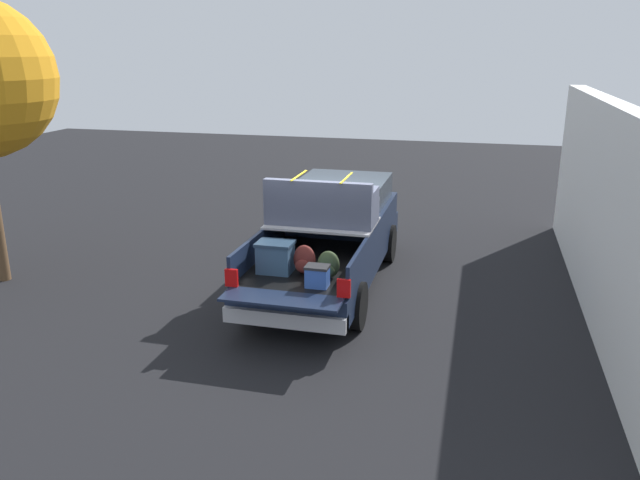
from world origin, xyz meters
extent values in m
plane|color=black|center=(0.00, 0.00, 0.00)|extent=(40.00, 40.00, 0.00)
cube|color=#162138|center=(0.00, 0.00, 0.61)|extent=(5.50, 1.92, 0.47)
cube|color=black|center=(-1.20, 0.00, 0.87)|extent=(2.80, 1.80, 0.04)
cube|color=#162138|center=(-1.20, 0.93, 1.10)|extent=(2.80, 0.06, 0.50)
cube|color=#162138|center=(-1.20, -0.93, 1.10)|extent=(2.80, 0.06, 0.50)
cube|color=#162138|center=(0.17, 0.00, 1.10)|extent=(0.06, 1.80, 0.50)
cube|color=#162138|center=(-2.88, 0.00, 0.87)|extent=(0.55, 1.80, 0.04)
cube|color=#B2B2B7|center=(-0.43, 0.00, 1.37)|extent=(1.25, 1.92, 0.04)
cube|color=#162138|center=(1.35, 0.00, 1.10)|extent=(2.30, 1.92, 0.50)
cube|color=#2D3842|center=(1.25, 0.00, 1.60)|extent=(1.94, 1.76, 0.49)
cube|color=#162138|center=(2.70, 0.00, 1.04)|extent=(0.40, 1.82, 0.38)
cube|color=#B2B2B7|center=(-2.72, 0.00, 0.50)|extent=(0.24, 1.92, 0.24)
cube|color=red|center=(-2.62, 0.88, 1.03)|extent=(0.06, 0.20, 0.28)
cube|color=red|center=(-2.62, -0.88, 1.03)|extent=(0.06, 0.20, 0.28)
cylinder|color=black|center=(1.75, 0.88, 0.40)|extent=(0.80, 0.30, 0.80)
cylinder|color=black|center=(1.75, -0.88, 0.40)|extent=(0.80, 0.30, 0.80)
cylinder|color=black|center=(-1.75, 0.88, 0.40)|extent=(0.80, 0.30, 0.80)
cylinder|color=black|center=(-1.75, -0.88, 0.40)|extent=(0.80, 0.30, 0.80)
cube|color=#335170|center=(-1.84, 0.43, 1.12)|extent=(0.40, 0.55, 0.46)
cube|color=#23394E|center=(-1.84, 0.43, 1.38)|extent=(0.44, 0.59, 0.05)
ellipsoid|color=maroon|center=(-1.80, -0.05, 1.13)|extent=(0.20, 0.37, 0.49)
ellipsoid|color=maroon|center=(-1.91, -0.05, 1.06)|extent=(0.09, 0.26, 0.21)
ellipsoid|color=#384728|center=(-1.88, -0.47, 1.11)|extent=(0.20, 0.36, 0.45)
ellipsoid|color=#384728|center=(-1.99, -0.47, 1.05)|extent=(0.09, 0.25, 0.20)
cube|color=#3359B2|center=(-2.30, -0.40, 1.04)|extent=(0.26, 0.34, 0.30)
cube|color=#262628|center=(-2.30, -0.40, 1.21)|extent=(0.28, 0.36, 0.04)
cube|color=#4C5166|center=(-0.43, 0.00, 1.60)|extent=(0.88, 1.92, 0.42)
cube|color=#4C5166|center=(-0.78, 0.00, 2.01)|extent=(0.16, 1.92, 0.40)
cube|color=#4C5166|center=(-0.38, 0.86, 1.92)|extent=(0.64, 0.20, 0.22)
cube|color=#4C5166|center=(-0.38, -0.86, 1.92)|extent=(0.64, 0.20, 0.22)
cube|color=yellow|center=(-0.43, 0.43, 2.22)|extent=(0.98, 0.03, 0.02)
cube|color=yellow|center=(-0.43, -0.43, 2.22)|extent=(0.98, 0.03, 0.02)
cube|color=white|center=(-0.01, -4.78, 1.77)|extent=(10.72, 0.36, 3.55)
camera|label=1|loc=(-11.02, -2.68, 4.42)|focal=35.31mm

